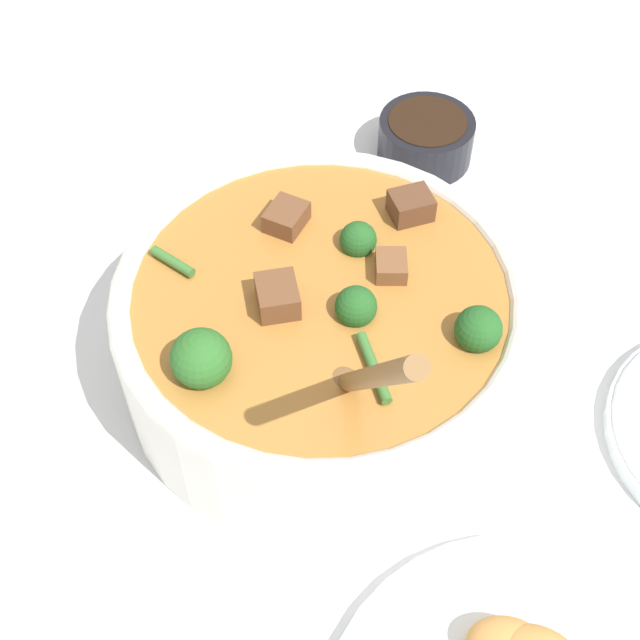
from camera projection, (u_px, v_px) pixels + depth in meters
ground_plane at (320, 373)px, 0.68m from camera, size 4.00×4.00×0.00m
stew_bowl at (320, 327)px, 0.63m from camera, size 0.31×0.29×0.26m
condiment_bowl at (426, 137)px, 0.81m from camera, size 0.09×0.09×0.04m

